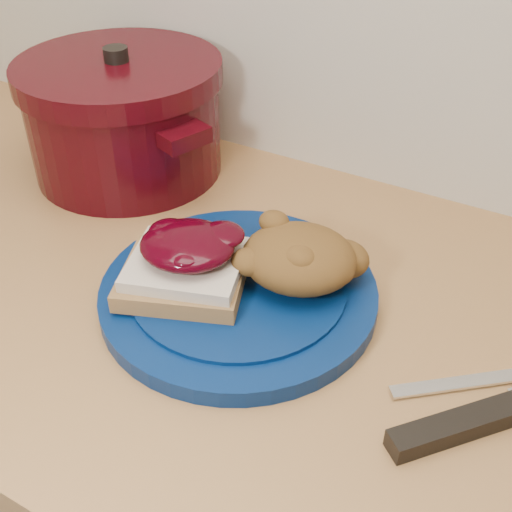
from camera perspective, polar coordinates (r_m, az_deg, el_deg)
The scene contains 7 objects.
plate at distance 0.68m, azimuth -1.56°, elevation -3.33°, with size 0.29×0.29×0.02m, color #051F51.
sandwich at distance 0.66m, azimuth -6.28°, elevation -0.55°, with size 0.16×0.15×0.06m.
stuffing_mound at distance 0.66m, azimuth 3.84°, elevation -0.18°, with size 0.12×0.10×0.06m, color brown.
chef_knife at distance 0.61m, azimuth 21.09°, elevation -12.77°, with size 0.25×0.28×0.02m.
butter_knife at distance 0.64m, azimuth 19.78°, elevation -10.28°, with size 0.18×0.01×0.00m, color silver.
dutch_oven at distance 0.90m, azimuth -11.64°, elevation 12.04°, with size 0.35×0.35×0.17m.
pepper_grinder at distance 0.90m, azimuth -9.30°, elevation 11.30°, with size 0.08×0.08×0.14m.
Camera 1 is at (0.21, 1.05, 1.35)m, focal length 45.00 mm.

